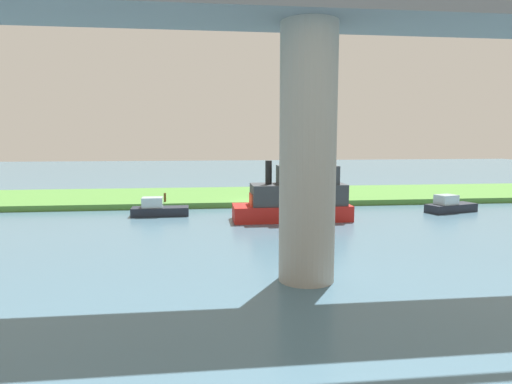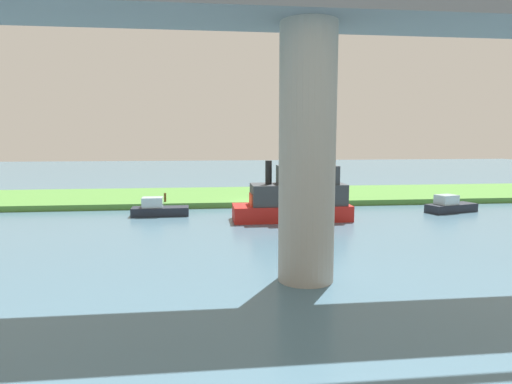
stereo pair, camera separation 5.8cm
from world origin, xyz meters
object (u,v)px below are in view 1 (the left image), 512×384
bridge_pylon (308,155)px  person_on_bank (313,191)px  motorboat_red (296,198)px  mooring_post (165,197)px  riverboat_paddlewheel (158,209)px  pontoon_yellow (450,206)px

bridge_pylon → person_on_bank: 22.57m
person_on_bank → motorboat_red: (3.25, 7.65, 0.43)m
person_on_bank → mooring_post: person_on_bank is taller
riverboat_paddlewheel → bridge_pylon: bearing=115.1°
motorboat_red → riverboat_paddlewheel: 10.76m
mooring_post → bridge_pylon: bearing=110.2°
mooring_post → pontoon_yellow: bearing=167.4°
bridge_pylon → pontoon_yellow: 22.73m
person_on_bank → motorboat_red: size_ratio=0.16×
pontoon_yellow → mooring_post: bearing=-12.6°
mooring_post → riverboat_paddlewheel: 4.18m
bridge_pylon → riverboat_paddlewheel: 19.15m
person_on_bank → motorboat_red: 8.33m
motorboat_red → mooring_post: bearing=-35.3°
riverboat_paddlewheel → mooring_post: bearing=-92.3°
mooring_post → motorboat_red: 12.40m
motorboat_red → bridge_pylon: bearing=80.1°
pontoon_yellow → motorboat_red: bearing=8.3°
motorboat_red → pontoon_yellow: size_ratio=1.88×
riverboat_paddlewheel → pontoon_yellow: (-23.54, 1.05, -0.00)m
bridge_pylon → person_on_bank: bridge_pylon is taller
mooring_post → riverboat_paddlewheel: bearing=87.7°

